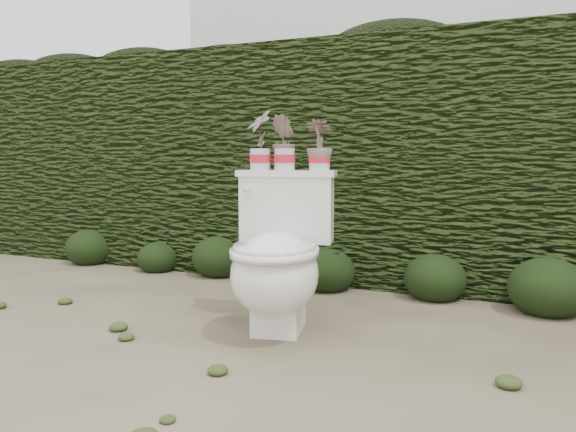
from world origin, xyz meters
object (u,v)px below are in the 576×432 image
at_px(potted_plant_left, 260,141).
at_px(potted_plant_center, 284,144).
at_px(toilet, 278,259).
at_px(potted_plant_right, 319,146).

height_order(potted_plant_left, potted_plant_center, potted_plant_left).
height_order(toilet, potted_plant_right, potted_plant_right).
height_order(toilet, potted_plant_left, potted_plant_left).
xyz_separation_m(toilet, potted_plant_left, (-0.19, 0.20, 0.57)).
distance_m(toilet, potted_plant_center, 0.60).
xyz_separation_m(potted_plant_left, potted_plant_center, (0.12, 0.03, -0.01)).
xyz_separation_m(potted_plant_center, potted_plant_right, (0.17, 0.04, -0.01)).
relative_size(potted_plant_left, potted_plant_center, 1.10).
height_order(potted_plant_center, potted_plant_right, potted_plant_center).
bearing_deg(potted_plant_right, potted_plant_left, 1.13).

